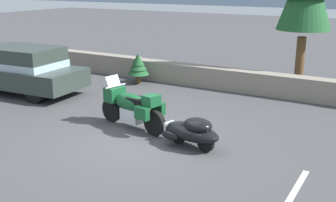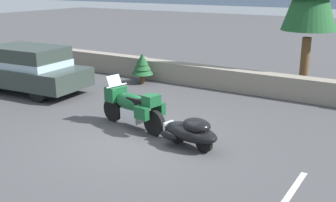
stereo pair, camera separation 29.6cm
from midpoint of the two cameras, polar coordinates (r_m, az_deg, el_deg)
ground_plane at (r=10.27m, az=-4.55°, el=-5.48°), size 80.00×80.00×0.00m
stone_guard_wall at (r=14.94m, az=8.82°, el=2.96°), size 24.00×0.59×0.87m
touring_motorcycle at (r=10.95m, az=-5.84°, el=-0.67°), size 2.29×1.01×1.33m
car_shaped_trailer at (r=9.69m, az=2.48°, el=-4.19°), size 2.23×0.99×0.76m
suv_at_left_edge at (r=15.40m, az=-20.35°, el=4.20°), size 4.92×2.28×1.63m
pine_sapling_near at (r=15.89m, az=-4.72°, el=5.05°), size 0.80×0.80×1.15m
pine_sapling_farther at (r=15.77m, az=-4.64°, el=4.89°), size 0.79×0.79×1.12m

